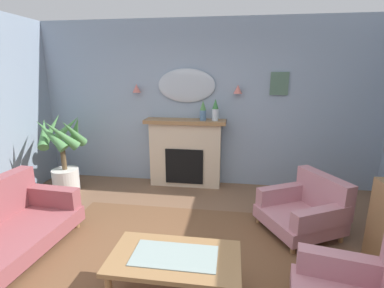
{
  "coord_description": "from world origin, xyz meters",
  "views": [
    {
      "loc": [
        0.45,
        -2.29,
        1.95
      ],
      "look_at": [
        -0.06,
        1.29,
        1.01
      ],
      "focal_mm": 26.48,
      "sensor_mm": 36.0,
      "label": 1
    }
  ],
  "objects": [
    {
      "name": "armchair_near_fireplace",
      "position": [
        1.39,
        1.05,
        0.31
      ],
      "size": [
        1.1,
        1.09,
        0.71
      ],
      "color": "#B77A84",
      "rests_on": "ground"
    },
    {
      "name": "wall_mirror",
      "position": [
        -0.32,
        2.46,
        1.71
      ],
      "size": [
        0.96,
        0.06,
        0.56
      ],
      "primitive_type": "ellipsoid",
      "color": "#B2BCC6"
    },
    {
      "name": "fireplace",
      "position": [
        -0.32,
        2.32,
        0.57
      ],
      "size": [
        1.36,
        0.36,
        1.16
      ],
      "color": "beige",
      "rests_on": "ground"
    },
    {
      "name": "potted_plant_corner_palm",
      "position": [
        -2.26,
        1.78,
        0.69
      ],
      "size": [
        0.82,
        0.82,
        1.29
      ],
      "color": "silver",
      "rests_on": "ground"
    },
    {
      "name": "mantel_vase_left",
      "position": [
        -0.02,
        2.29,
        1.32
      ],
      "size": [
        0.11,
        0.11,
        0.33
      ],
      "color": "#4C7093",
      "rests_on": "fireplace"
    },
    {
      "name": "mantel_vase_right",
      "position": [
        0.18,
        2.29,
        1.33
      ],
      "size": [
        0.11,
        0.11,
        0.35
      ],
      "color": "silver",
      "rests_on": "fireplace"
    },
    {
      "name": "wall_back",
      "position": [
        0.0,
        2.54,
        1.39
      ],
      "size": [
        6.72,
        0.1,
        2.77
      ],
      "primitive_type": "cube",
      "color": "#8C9EB2",
      "rests_on": "ground"
    },
    {
      "name": "wall_sconce_right",
      "position": [
        0.53,
        2.41,
        1.66
      ],
      "size": [
        0.14,
        0.14,
        0.14
      ],
      "primitive_type": "cone",
      "color": "#D17066"
    },
    {
      "name": "patterned_rug",
      "position": [
        0.0,
        0.2,
        0.01
      ],
      "size": [
        3.2,
        2.4,
        0.01
      ],
      "primitive_type": "cube",
      "color": "brown",
      "rests_on": "ground"
    },
    {
      "name": "framed_picture",
      "position": [
        1.18,
        2.47,
        1.75
      ],
      "size": [
        0.28,
        0.03,
        0.36
      ],
      "primitive_type": "cube",
      "color": "#4C6B56"
    },
    {
      "name": "floor",
      "position": [
        0.0,
        0.0,
        -0.05
      ],
      "size": [
        6.72,
        5.97,
        0.1
      ],
      "primitive_type": "cube",
      "color": "brown",
      "rests_on": "ground"
    },
    {
      "name": "wall_sconce_left",
      "position": [
        -1.17,
        2.41,
        1.66
      ],
      "size": [
        0.14,
        0.14,
        0.14
      ],
      "primitive_type": "cone",
      "color": "#D17066"
    },
    {
      "name": "coffee_table",
      "position": [
        0.02,
        -0.27,
        0.38
      ],
      "size": [
        1.1,
        0.6,
        0.45
      ],
      "color": "olive",
      "rests_on": "ground"
    }
  ]
}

